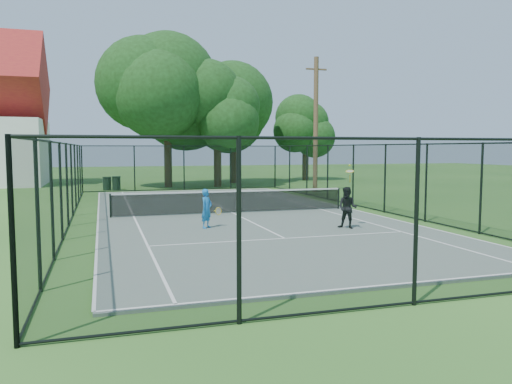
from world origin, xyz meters
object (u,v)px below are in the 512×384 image
object	(u,v)px
trash_bin_right	(116,183)
player_black	(348,208)
tennis_net	(232,201)
utility_pole	(316,124)
trash_bin_left	(107,183)
player_blue	(207,209)

from	to	relation	value
trash_bin_right	player_black	size ratio (longest dim) A/B	0.42
player_black	trash_bin_right	bearing A→B (deg)	109.92
tennis_net	utility_pole	size ratio (longest dim) A/B	1.18
trash_bin_left	utility_pole	world-z (taller)	utility_pole
trash_bin_left	player_blue	xyz separation A→B (m)	(3.12, -18.23, 0.28)
trash_bin_right	utility_pole	world-z (taller)	utility_pole
trash_bin_right	player_blue	bearing A→B (deg)	-82.10
player_black	trash_bin_left	bearing A→B (deg)	111.35
player_black	tennis_net	bearing A→B (deg)	117.66
player_blue	utility_pole	bearing A→B (deg)	52.59
trash_bin_right	player_blue	size ratio (longest dim) A/B	0.69
tennis_net	player_blue	xyz separation A→B (m)	(-1.87, -3.69, 0.16)
tennis_net	utility_pole	xyz separation A→B (m)	(7.83, 9.00, 3.77)
tennis_net	trash_bin_right	size ratio (longest dim) A/B	10.87
player_blue	trash_bin_left	bearing A→B (deg)	99.72
player_black	player_blue	bearing A→B (deg)	161.63
trash_bin_left	player_black	distance (m)	21.21
utility_pole	player_black	bearing A→B (deg)	-109.75
trash_bin_left	tennis_net	bearing A→B (deg)	-71.07
player_blue	player_black	xyz separation A→B (m)	(4.60, -1.53, 0.05)
trash_bin_right	player_black	xyz separation A→B (m)	(7.11, -19.62, 0.31)
tennis_net	player_blue	bearing A→B (deg)	-116.86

